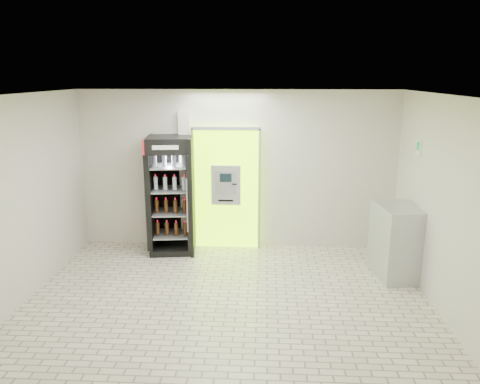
{
  "coord_description": "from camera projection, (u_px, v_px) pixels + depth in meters",
  "views": [
    {
      "loc": [
        0.53,
        -6.19,
        3.26
      ],
      "look_at": [
        0.13,
        1.2,
        1.4
      ],
      "focal_mm": 35.0,
      "sensor_mm": 36.0,
      "label": 1
    }
  ],
  "objects": [
    {
      "name": "pillar",
      "position": [
        186.0,
        180.0,
        8.93
      ],
      "size": [
        0.22,
        0.11,
        2.6
      ],
      "color": "silver",
      "rests_on": "ground"
    },
    {
      "name": "ground",
      "position": [
        227.0,
        305.0,
        6.82
      ],
      "size": [
        6.0,
        6.0,
        0.0
      ],
      "primitive_type": "plane",
      "color": "beige",
      "rests_on": "ground"
    },
    {
      "name": "exit_sign",
      "position": [
        419.0,
        148.0,
        7.5
      ],
      "size": [
        0.02,
        0.22,
        0.26
      ],
      "color": "white",
      "rests_on": "room_shell"
    },
    {
      "name": "atm_assembly",
      "position": [
        226.0,
        188.0,
        8.88
      ],
      "size": [
        1.3,
        0.24,
        2.33
      ],
      "color": "#97F501",
      "rests_on": "ground"
    },
    {
      "name": "room_shell",
      "position": [
        226.0,
        182.0,
        6.37
      ],
      "size": [
        6.0,
        6.0,
        6.0
      ],
      "color": "beige",
      "rests_on": "ground"
    },
    {
      "name": "beverage_cooler",
      "position": [
        172.0,
        197.0,
        8.7
      ],
      "size": [
        0.9,
        0.83,
        2.18
      ],
      "rotation": [
        0.0,
        0.0,
        0.12
      ],
      "color": "black",
      "rests_on": "ground"
    },
    {
      "name": "steel_cabinet",
      "position": [
        396.0,
        242.0,
        7.65
      ],
      "size": [
        0.73,
        0.98,
        1.21
      ],
      "rotation": [
        0.0,
        0.0,
        0.14
      ],
      "color": "#AAACB1",
      "rests_on": "ground"
    }
  ]
}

